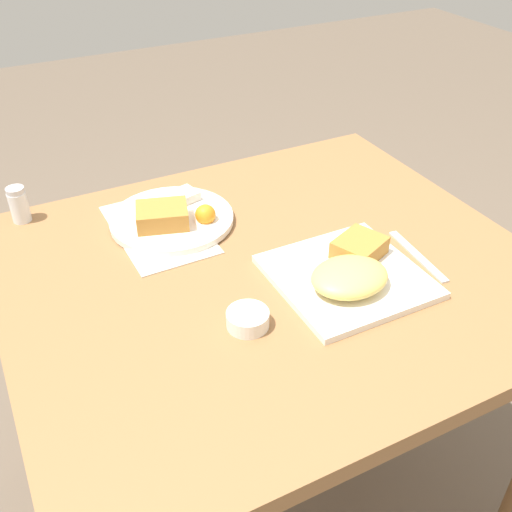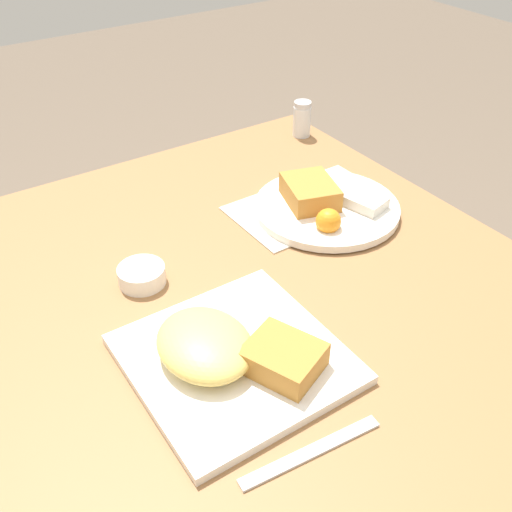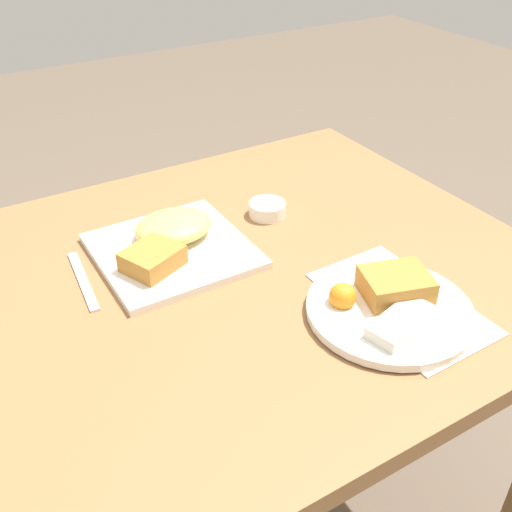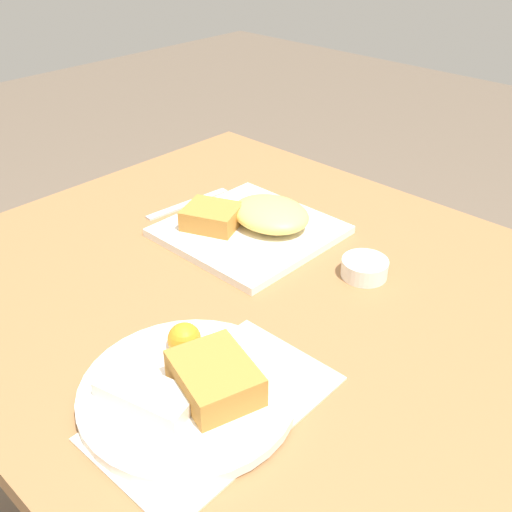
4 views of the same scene
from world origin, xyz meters
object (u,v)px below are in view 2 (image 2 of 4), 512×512
(plate_square_near, at_px, (230,353))
(sauce_ramekin, at_px, (142,275))
(butter_knife, at_px, (311,452))
(salt_shaker, at_px, (302,121))
(plate_oval_far, at_px, (325,204))

(plate_square_near, xyz_separation_m, sauce_ramekin, (-0.22, -0.02, -0.01))
(sauce_ramekin, bearing_deg, plate_square_near, 5.99)
(plate_square_near, bearing_deg, butter_knife, 1.89)
(plate_square_near, relative_size, salt_shaker, 3.34)
(plate_square_near, relative_size, plate_oval_far, 1.01)
(plate_square_near, bearing_deg, salt_shaker, 135.31)
(plate_oval_far, bearing_deg, salt_shaker, 150.38)
(plate_square_near, height_order, salt_shaker, salt_shaker)
(plate_oval_far, relative_size, sauce_ramekin, 3.59)
(plate_oval_far, distance_m, sauce_ramekin, 0.36)
(plate_oval_far, relative_size, butter_knife, 1.43)
(sauce_ramekin, height_order, salt_shaker, salt_shaker)
(sauce_ramekin, relative_size, butter_knife, 0.40)
(plate_square_near, height_order, sauce_ramekin, plate_square_near)
(salt_shaker, bearing_deg, sauce_ramekin, -61.50)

